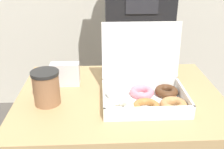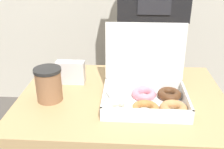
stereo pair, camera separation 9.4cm
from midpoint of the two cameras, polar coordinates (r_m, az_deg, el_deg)
name	(u,v)px [view 1 (the left image)]	position (r m, az deg, el deg)	size (l,w,h in m)	color
donut_box	(143,92)	(1.01, 4.13, -3.94)	(0.34, 0.26, 0.29)	white
coffee_cup	(46,87)	(1.03, -16.70, -2.79)	(0.11, 0.11, 0.13)	#8C6042
napkin_holder	(65,74)	(1.16, -12.45, 0.00)	(0.12, 0.05, 0.10)	silver
person_customer	(139,14)	(1.57, 4.17, 13.06)	(0.40, 0.22, 1.78)	#665B51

